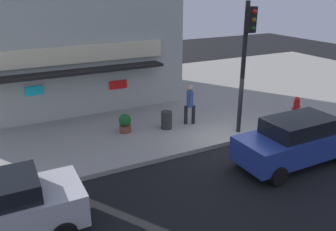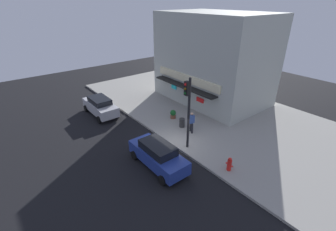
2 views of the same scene
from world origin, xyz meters
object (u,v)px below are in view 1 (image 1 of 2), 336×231
object	(u,v)px
potted_plant_by_doorway	(125,123)
traffic_light	(246,52)
fire_hydrant	(296,107)
trash_can	(167,120)
pedestrian	(190,103)
parked_car_blue	(297,140)

from	to	relation	value
potted_plant_by_doorway	traffic_light	bearing A→B (deg)	-27.77
fire_hydrant	trash_can	distance (m)	6.34
pedestrian	potted_plant_by_doorway	size ratio (longest dim) A/B	2.22
pedestrian	traffic_light	bearing A→B (deg)	-52.52
pedestrian	trash_can	bearing A→B (deg)	-179.68
trash_can	parked_car_blue	xyz separation A→B (m)	(2.83, -4.61, 0.32)
trash_can	parked_car_blue	world-z (taller)	parked_car_blue
trash_can	traffic_light	bearing A→B (deg)	-35.35
parked_car_blue	potted_plant_by_doorway	bearing A→B (deg)	132.10
trash_can	parked_car_blue	size ratio (longest dim) A/B	0.17
trash_can	potted_plant_by_doorway	xyz separation A→B (m)	(-1.74, 0.45, 0.02)
fire_hydrant	potted_plant_by_doorway	world-z (taller)	fire_hydrant
fire_hydrant	pedestrian	size ratio (longest dim) A/B	0.53
potted_plant_by_doorway	parked_car_blue	world-z (taller)	parked_car_blue
parked_car_blue	trash_can	bearing A→B (deg)	121.56
fire_hydrant	potted_plant_by_doorway	xyz separation A→B (m)	(-7.91, 1.88, -0.05)
trash_can	parked_car_blue	bearing A→B (deg)	-58.44
parked_car_blue	traffic_light	bearing A→B (deg)	95.57
trash_can	potted_plant_by_doorway	bearing A→B (deg)	165.56
traffic_light	parked_car_blue	world-z (taller)	traffic_light
fire_hydrant	trash_can	xyz separation A→B (m)	(-6.18, 1.43, -0.07)
traffic_light	parked_car_blue	size ratio (longest dim) A/B	1.15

